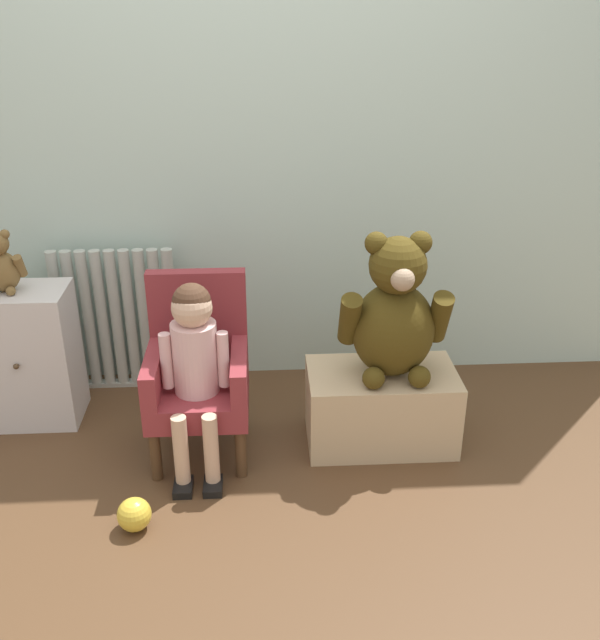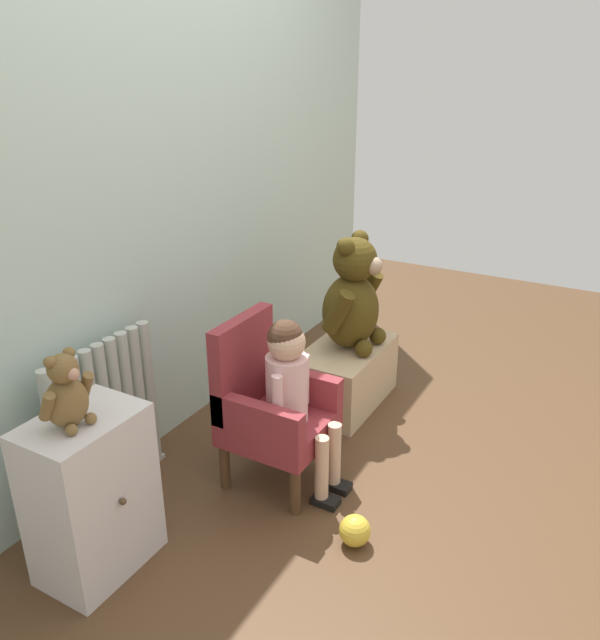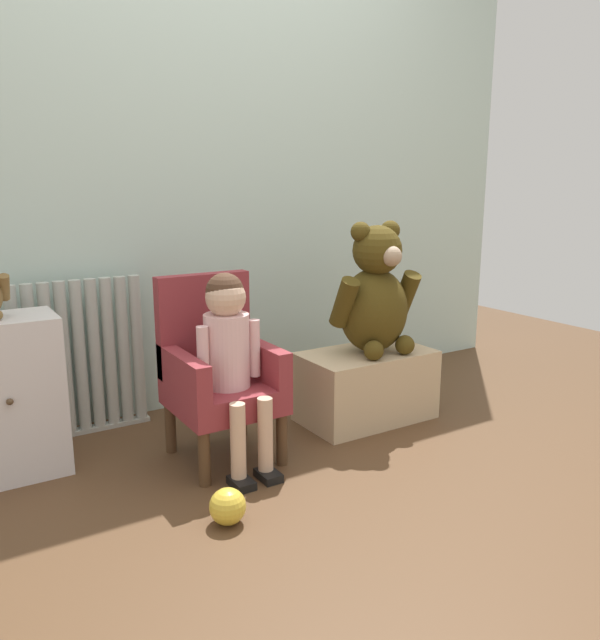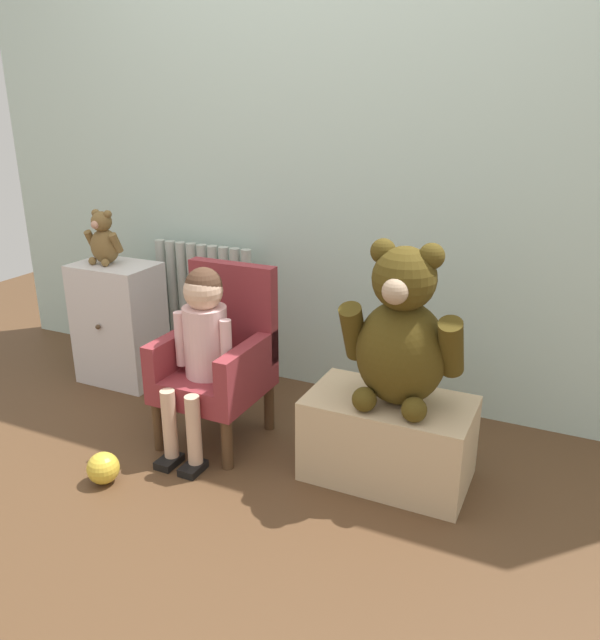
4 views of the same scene
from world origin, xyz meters
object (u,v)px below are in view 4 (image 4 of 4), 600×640
at_px(child_figure, 202,334).
at_px(radiator, 205,311).
at_px(small_dresser, 120,323).
at_px(large_teddy_bear, 402,335).
at_px(toy_ball, 103,468).
at_px(low_bench, 388,438).
at_px(child_armchair, 219,358).
at_px(small_teddy_bear, 104,240).

bearing_deg(child_figure, radiator, 123.22).
relative_size(small_dresser, large_teddy_bear, 1.02).
xyz_separation_m(child_figure, toy_ball, (-0.20, -0.38, -0.43)).
xyz_separation_m(child_figure, low_bench, (0.72, 0.10, -0.33)).
bearing_deg(low_bench, large_teddy_bear, -19.47).
xyz_separation_m(small_dresser, child_figure, (0.73, -0.36, 0.19)).
distance_m(small_dresser, toy_ball, 0.94).
bearing_deg(child_figure, child_armchair, 90.00).
height_order(small_dresser, small_teddy_bear, small_teddy_bear).
distance_m(low_bench, small_teddy_bear, 1.61).
xyz_separation_m(radiator, small_dresser, (-0.33, -0.26, -0.03)).
xyz_separation_m(large_teddy_bear, toy_ball, (-0.96, -0.47, -0.51)).
relative_size(low_bench, small_teddy_bear, 2.32).
relative_size(small_dresser, child_figure, 0.80).
bearing_deg(radiator, small_dresser, -142.06).
relative_size(child_figure, large_teddy_bear, 1.27).
xyz_separation_m(large_teddy_bear, small_teddy_bear, (-1.53, 0.27, 0.14)).
bearing_deg(small_teddy_bear, large_teddy_bear, -9.88).
distance_m(small_teddy_bear, toy_ball, 1.14).
distance_m(radiator, low_bench, 1.25).
relative_size(radiator, large_teddy_bear, 1.15).
bearing_deg(large_teddy_bear, child_figure, -173.08).
bearing_deg(toy_ball, low_bench, 27.59).
distance_m(radiator, toy_ball, 1.06).
distance_m(child_armchair, low_bench, 0.75).
xyz_separation_m(child_armchair, toy_ball, (-0.20, -0.49, -0.29)).
height_order(radiator, large_teddy_bear, large_teddy_bear).
relative_size(child_armchair, small_teddy_bear, 2.78).
bearing_deg(child_figure, large_teddy_bear, 6.92).
height_order(child_figure, large_teddy_bear, large_teddy_bear).
xyz_separation_m(radiator, child_figure, (0.41, -0.62, 0.15)).
distance_m(radiator, child_figure, 0.75).
bearing_deg(small_dresser, low_bench, -10.13).
height_order(low_bench, large_teddy_bear, large_teddy_bear).
bearing_deg(small_dresser, child_figure, -26.35).
height_order(radiator, small_dresser, radiator).
bearing_deg(low_bench, small_teddy_bear, 170.33).
relative_size(radiator, small_dresser, 1.12).
bearing_deg(child_figure, low_bench, 8.07).
bearing_deg(small_dresser, small_teddy_bear, -172.33).
bearing_deg(large_teddy_bear, small_teddy_bear, 170.12).
bearing_deg(low_bench, radiator, 155.45).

